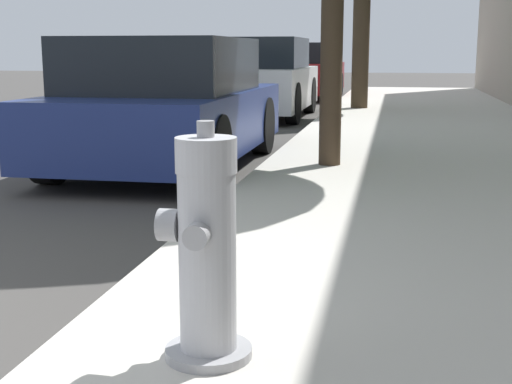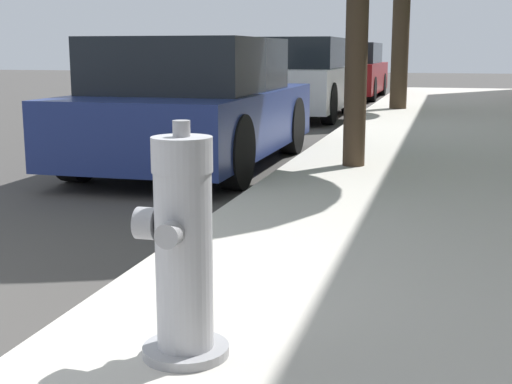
{
  "view_description": "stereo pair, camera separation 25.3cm",
  "coord_description": "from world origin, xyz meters",
  "px_view_note": "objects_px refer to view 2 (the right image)",
  "views": [
    {
      "loc": [
        3.0,
        -2.24,
        1.23
      ],
      "look_at": [
        2.31,
        1.28,
        0.52
      ],
      "focal_mm": 50.0,
      "sensor_mm": 36.0,
      "label": 1
    },
    {
      "loc": [
        3.24,
        -2.18,
        1.23
      ],
      "look_at": [
        2.31,
        1.28,
        0.52
      ],
      "focal_mm": 50.0,
      "sensor_mm": 36.0,
      "label": 2
    }
  ],
  "objects_px": {
    "fire_hydrant": "(183,251)",
    "parked_car_mid": "(298,79)",
    "parked_car_near": "(195,105)",
    "parked_car_far": "(348,72)"
  },
  "relations": [
    {
      "from": "parked_car_near",
      "to": "parked_car_mid",
      "type": "relative_size",
      "value": 1.0
    },
    {
      "from": "fire_hydrant",
      "to": "parked_car_mid",
      "type": "bearing_deg",
      "value": 99.7
    },
    {
      "from": "parked_car_mid",
      "to": "parked_car_far",
      "type": "bearing_deg",
      "value": 88.81
    },
    {
      "from": "fire_hydrant",
      "to": "parked_car_mid",
      "type": "distance_m",
      "value": 11.05
    },
    {
      "from": "fire_hydrant",
      "to": "parked_car_mid",
      "type": "height_order",
      "value": "parked_car_mid"
    },
    {
      "from": "parked_car_mid",
      "to": "parked_car_far",
      "type": "distance_m",
      "value": 5.95
    },
    {
      "from": "fire_hydrant",
      "to": "parked_car_far",
      "type": "bearing_deg",
      "value": 95.89
    },
    {
      "from": "parked_car_near",
      "to": "parked_car_mid",
      "type": "bearing_deg",
      "value": 91.13
    },
    {
      "from": "parked_car_near",
      "to": "parked_car_far",
      "type": "distance_m",
      "value": 11.9
    },
    {
      "from": "parked_car_near",
      "to": "parked_car_mid",
      "type": "height_order",
      "value": "parked_car_mid"
    }
  ]
}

